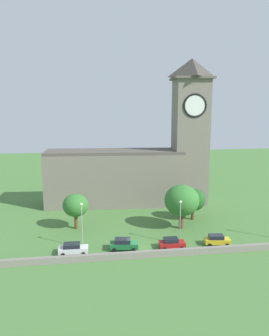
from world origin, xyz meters
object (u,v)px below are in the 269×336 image
car_white (73,249)px  tree_riverside_west (182,200)px  car_green (124,244)px  streetlamp_central (180,215)px  car_red (172,243)px  car_yellow (217,240)px  tree_churchyard (193,200)px  streetlamp_west_mid (82,218)px  church (141,162)px  tree_by_tower (76,205)px

car_white → tree_riverside_west: 21.87m
car_green → streetlamp_central: 10.36m
car_red → car_yellow: (7.70, 0.11, 0.03)m
car_red → streetlamp_central: size_ratio=0.56×
car_red → car_yellow: bearing=0.8°
streetlamp_central → tree_churchyard: size_ratio=1.17×
streetlamp_west_mid → tree_riverside_west: 19.33m
car_white → car_green: car_green is taller
car_red → streetlamp_central: 4.68m
tree_churchyard → church: bearing=124.0°
car_white → car_yellow: 23.42m
streetlamp_west_mid → tree_churchyard: bearing=26.2°
car_green → tree_churchyard: bearing=39.0°
church → car_yellow: 28.54m
car_yellow → streetlamp_west_mid: size_ratio=0.58×
church → car_white: 30.97m
car_white → car_green: (7.95, 0.38, 0.07)m
car_red → tree_riverside_west: 10.38m
streetlamp_central → streetlamp_west_mid: bearing=177.6°
car_white → tree_churchyard: bearing=28.8°
car_white → tree_by_tower: (0.21, 11.01, 3.62)m
car_green → streetlamp_central: streetlamp_central is taller
car_green → car_white: bearing=-177.3°
car_yellow → tree_by_tower: bearing=154.6°
streetlamp_central → tree_riverside_west: bearing=71.9°
streetlamp_west_mid → tree_by_tower: (-1.22, 8.94, -0.50)m
car_white → tree_riverside_west: size_ratio=0.55×
church → tree_riverside_west: bearing=-74.1°
tree_riverside_west → tree_by_tower: (-19.50, 2.69, -0.91)m
car_yellow → tree_riverside_west: 10.17m
car_red → tree_by_tower: 19.43m
streetlamp_central → tree_by_tower: 19.75m
church → streetlamp_west_mid: size_ratio=5.00×
tree_riverside_west → church: bearing=105.9°
tree_by_tower → car_green: bearing=-53.9°
car_yellow → streetlamp_central: bearing=166.8°
streetlamp_west_mid → streetlamp_central: streetlamp_west_mid is taller
car_green → car_red: bearing=-3.6°
car_green → streetlamp_west_mid: (-6.52, 1.70, 4.05)m
church → car_green: church is taller
car_white → tree_by_tower: 11.60m
car_yellow → tree_riverside_west: bearing=114.0°
church → streetlamp_west_mid: (-13.36, -23.59, -4.92)m
car_green → tree_riverside_west: tree_riverside_west is taller
car_white → car_red: bearing=-0.4°
church → car_red: bearing=-87.9°
streetlamp_west_mid → car_yellow: bearing=-5.4°
streetlamp_central → tree_churchyard: bearing=62.7°
streetlamp_central → tree_churchyard: (5.94, 11.49, -0.83)m
tree_riverside_west → tree_by_tower: bearing=172.2°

